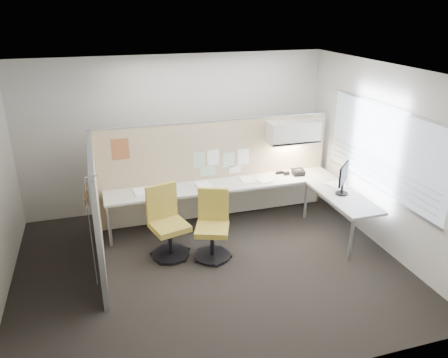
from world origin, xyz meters
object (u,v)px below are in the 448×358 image
object	(u,v)px
monitor	(343,177)
phone	(298,172)
chair_left	(167,224)
desk	(245,192)
chair_right	(213,227)

from	to	relation	value
monitor	phone	bearing A→B (deg)	61.62
phone	monitor	bearing A→B (deg)	-69.20
chair_left	phone	bearing A→B (deg)	2.08
monitor	desk	bearing A→B (deg)	103.88
chair_right	monitor	bearing A→B (deg)	21.42
monitor	chair_left	bearing A→B (deg)	130.44
desk	monitor	size ratio (longest dim) A/B	7.87
desk	chair_left	distance (m)	1.57
chair_left	chair_right	distance (m)	0.69
desk	chair_left	bearing A→B (deg)	-157.24
monitor	chair_right	bearing A→B (deg)	135.24
chair_right	monitor	world-z (taller)	monitor
chair_left	monitor	size ratio (longest dim) A/B	2.13
desk	chair_left	size ratio (longest dim) A/B	3.69
chair_left	monitor	xyz separation A→B (m)	(2.82, -0.21, 0.52)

